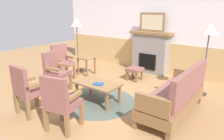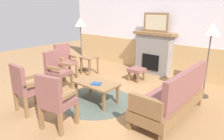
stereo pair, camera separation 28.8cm
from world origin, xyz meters
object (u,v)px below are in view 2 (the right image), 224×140
at_px(armchair_near_fireplace, 65,60).
at_px(floor_lamp_by_chairs, 80,25).
at_px(footstool, 137,71).
at_px(coffee_table, 96,85).
at_px(side_table, 89,60).
at_px(fireplace, 154,52).
at_px(framed_picture, 156,22).
at_px(floor_lamp_by_couch, 211,34).
at_px(armchair_by_window_left, 56,69).
at_px(couch, 172,97).
at_px(armchair_front_left, 26,86).
at_px(armchair_front_center, 55,99).
at_px(book_on_table, 96,84).

xyz_separation_m(armchair_near_fireplace, floor_lamp_by_chairs, (-0.17, 0.79, 0.91)).
bearing_deg(floor_lamp_by_chairs, footstool, 9.39).
distance_m(coffee_table, side_table, 1.97).
xyz_separation_m(fireplace, side_table, (-1.42, -1.40, -0.22)).
xyz_separation_m(framed_picture, floor_lamp_by_couch, (1.82, -0.87, -0.11)).
xyz_separation_m(fireplace, armchair_by_window_left, (-1.13, -2.78, -0.11)).
distance_m(couch, floor_lamp_by_couch, 1.72).
bearing_deg(coffee_table, side_table, 140.69).
height_order(framed_picture, armchair_front_left, framed_picture).
relative_size(floor_lamp_by_couch, floor_lamp_by_chairs, 1.00).
bearing_deg(armchair_front_center, side_table, 125.66).
bearing_deg(book_on_table, footstool, 95.40).
bearing_deg(floor_lamp_by_couch, armchair_near_fireplace, -161.45).
xyz_separation_m(armchair_near_fireplace, floor_lamp_by_couch, (3.56, 1.19, 0.91)).
relative_size(armchair_near_fireplace, side_table, 1.78).
xyz_separation_m(armchair_near_fireplace, armchair_by_window_left, (0.61, -0.72, 0.00)).
height_order(book_on_table, armchair_near_fireplace, armchair_near_fireplace).
xyz_separation_m(couch, armchair_front_left, (-2.24, -1.64, 0.14)).
xyz_separation_m(couch, armchair_by_window_left, (-2.78, -0.57, 0.14)).
bearing_deg(floor_lamp_by_chairs, coffee_table, -34.39).
relative_size(coffee_table, floor_lamp_by_couch, 0.57).
bearing_deg(book_on_table, side_table, 140.42).
distance_m(armchair_front_center, floor_lamp_by_couch, 3.45).
relative_size(couch, armchair_near_fireplace, 1.84).
relative_size(coffee_table, armchair_near_fireplace, 0.98).
distance_m(couch, armchair_front_left, 2.78).
relative_size(armchair_front_left, floor_lamp_by_chairs, 0.58).
bearing_deg(fireplace, side_table, -135.40).
height_order(framed_picture, couch, framed_picture).
relative_size(book_on_table, armchair_front_center, 0.21).
height_order(fireplace, floor_lamp_by_couch, floor_lamp_by_couch).
bearing_deg(framed_picture, floor_lamp_by_couch, -25.52).
xyz_separation_m(fireplace, book_on_table, (0.18, -2.72, -0.20)).
bearing_deg(fireplace, floor_lamp_by_chairs, -146.44).
distance_m(footstool, armchair_front_center, 2.92).
distance_m(couch, coffee_table, 1.60).
distance_m(book_on_table, footstool, 1.79).
height_order(book_on_table, floor_lamp_by_chairs, floor_lamp_by_chairs).
distance_m(fireplace, footstool, 1.02).
xyz_separation_m(couch, floor_lamp_by_chairs, (-3.56, 0.95, 1.05)).
bearing_deg(armchair_by_window_left, floor_lamp_by_chairs, 117.17).
bearing_deg(floor_lamp_by_couch, fireplace, 154.49).
relative_size(couch, armchair_by_window_left, 1.84).
height_order(framed_picture, armchair_front_center, framed_picture).
xyz_separation_m(footstool, side_table, (-1.43, -0.45, 0.15)).
bearing_deg(book_on_table, floor_lamp_by_chairs, 145.18).
xyz_separation_m(side_table, floor_lamp_by_couch, (3.23, 0.53, 1.02)).
height_order(fireplace, book_on_table, fireplace).
relative_size(armchair_front_left, side_table, 1.78).
xyz_separation_m(book_on_table, armchair_near_fireplace, (-1.92, 0.66, 0.08)).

